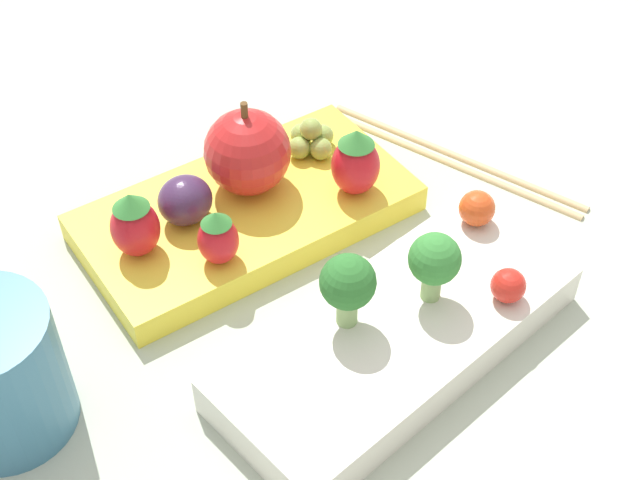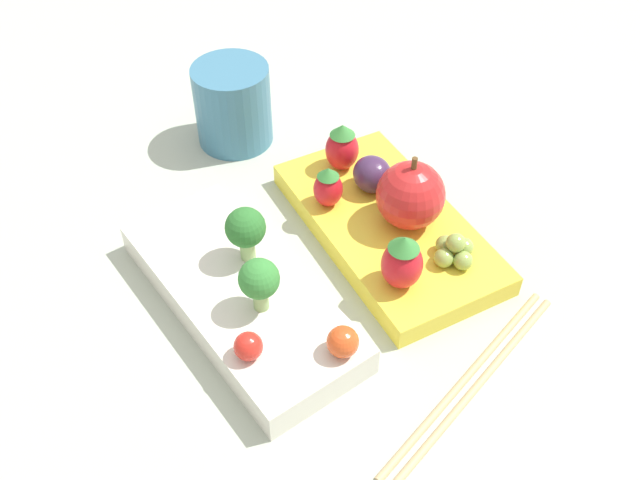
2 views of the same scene
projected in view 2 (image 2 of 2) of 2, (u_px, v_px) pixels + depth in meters
name	position (u px, v px, depth m)	size (l,w,h in m)	color
ground_plane	(313.00, 271.00, 0.60)	(4.00, 4.00, 0.00)	#ADB7A3
bento_box_savoury	(244.00, 300.00, 0.56)	(0.23, 0.10, 0.03)	silver
bento_box_fruit	(388.00, 227.00, 0.62)	(0.23, 0.14, 0.02)	yellow
broccoli_floret_0	(259.00, 280.00, 0.51)	(0.03, 0.03, 0.05)	#93B770
broccoli_floret_1	(246.00, 229.00, 0.55)	(0.03, 0.03, 0.05)	#93B770
cherry_tomato_0	(248.00, 346.00, 0.50)	(0.02, 0.02, 0.02)	red
cherry_tomato_1	(343.00, 342.00, 0.50)	(0.02, 0.02, 0.02)	#DB4C1E
apple	(411.00, 195.00, 0.59)	(0.06, 0.06, 0.07)	red
strawberry_0	(328.00, 187.00, 0.61)	(0.03, 0.03, 0.04)	red
strawberry_1	(342.00, 147.00, 0.65)	(0.03, 0.03, 0.05)	red
strawberry_2	(402.00, 262.00, 0.54)	(0.03, 0.03, 0.05)	red
plum	(372.00, 174.00, 0.63)	(0.04, 0.03, 0.03)	#42284C
grape_cluster	(454.00, 251.00, 0.57)	(0.04, 0.04, 0.03)	#8EA84C
drinking_cup	(233.00, 105.00, 0.70)	(0.07, 0.07, 0.08)	teal
chopsticks_pair	(472.00, 380.00, 0.52)	(0.07, 0.21, 0.01)	tan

